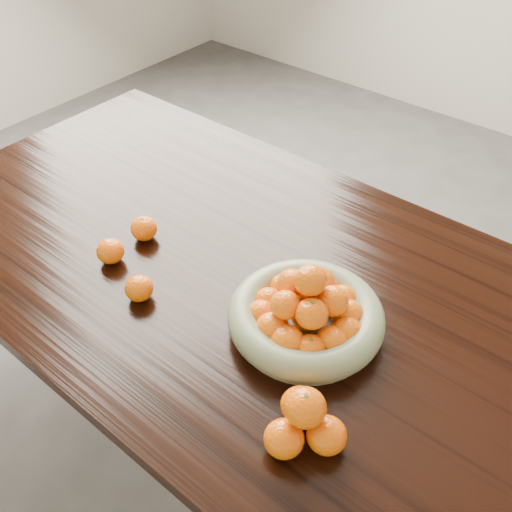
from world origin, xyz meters
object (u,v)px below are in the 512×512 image
Objects in this scene: orange_pyramid at (304,421)px; loose_orange_0 at (144,229)px; dining_table at (258,301)px; fruit_bowl at (306,314)px.

loose_orange_0 is (-0.65, 0.21, -0.02)m from orange_pyramid.
dining_table is at bearing 139.77° from orange_pyramid.
fruit_bowl is at bearing -19.93° from dining_table.
fruit_bowl is (0.19, -0.07, 0.14)m from dining_table.
dining_table is 29.62× the size of loose_orange_0.
loose_orange_0 reaches higher than dining_table.
orange_pyramid reaches higher than loose_orange_0.
dining_table is at bearing 13.59° from loose_orange_0.
orange_pyramid is 0.68m from loose_orange_0.
fruit_bowl is 0.26m from orange_pyramid.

